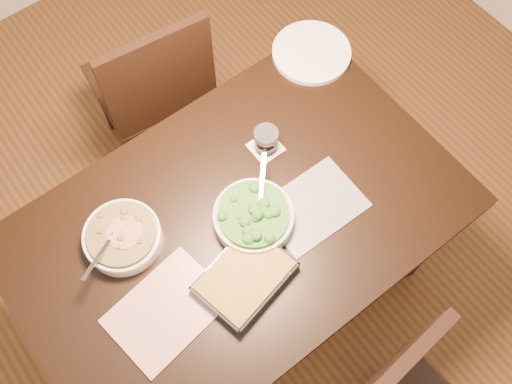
{
  "coord_description": "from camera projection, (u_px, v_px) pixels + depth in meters",
  "views": [
    {
      "loc": [
        -0.38,
        -0.58,
        2.39
      ],
      "look_at": [
        0.09,
        0.02,
        0.8
      ],
      "focal_mm": 40.0,
      "sensor_mm": 36.0,
      "label": 1
    }
  ],
  "objects": [
    {
      "name": "magazine_a",
      "position": [
        167.0,
        310.0,
        1.65
      ],
      "size": [
        0.35,
        0.28,
        0.01
      ],
      "primitive_type": "cube",
      "rotation": [
        0.0,
        0.0,
        0.14
      ],
      "color": "#A2302E",
      "rests_on": "table"
    },
    {
      "name": "dinner_plate",
      "position": [
        311.0,
        52.0,
        2.05
      ],
      "size": [
        0.28,
        0.28,
        0.02
      ],
      "primitive_type": "cylinder",
      "color": "silver",
      "rests_on": "table"
    },
    {
      "name": "ground",
      "position": [
        243.0,
        287.0,
        2.46
      ],
      "size": [
        4.0,
        4.0,
        0.0
      ],
      "primitive_type": "plane",
      "color": "#4A2915",
      "rests_on": "ground"
    },
    {
      "name": "magazine_b",
      "position": [
        313.0,
        206.0,
        1.8
      ],
      "size": [
        0.31,
        0.22,
        0.01
      ],
      "primitive_type": "cube",
      "rotation": [
        0.0,
        0.0,
        -0.02
      ],
      "color": "#26272E",
      "rests_on": "table"
    },
    {
      "name": "wine_tumbler",
      "position": [
        266.0,
        140.0,
        1.85
      ],
      "size": [
        0.08,
        0.08,
        0.09
      ],
      "color": "black",
      "rests_on": "coaster"
    },
    {
      "name": "coaster",
      "position": [
        266.0,
        147.0,
        1.89
      ],
      "size": [
        0.1,
        0.1,
        0.0
      ],
      "primitive_type": "cube",
      "color": "white",
      "rests_on": "table"
    },
    {
      "name": "baking_dish",
      "position": [
        245.0,
        277.0,
        1.68
      ],
      "size": [
        0.3,
        0.25,
        0.05
      ],
      "rotation": [
        0.0,
        0.0,
        0.2
      ],
      "color": "silver",
      "rests_on": "table"
    },
    {
      "name": "broccoli_bowl",
      "position": [
        254.0,
        217.0,
        1.75
      ],
      "size": [
        0.25,
        0.25,
        0.1
      ],
      "color": "silver",
      "rests_on": "table"
    },
    {
      "name": "table",
      "position": [
        239.0,
        231.0,
        1.87
      ],
      "size": [
        1.4,
        0.9,
        0.75
      ],
      "color": "black",
      "rests_on": "ground"
    },
    {
      "name": "stew_bowl",
      "position": [
        123.0,
        237.0,
        1.72
      ],
      "size": [
        0.25,
        0.24,
        0.09
      ],
      "color": "silver",
      "rests_on": "table"
    },
    {
      "name": "chair_far",
      "position": [
        154.0,
        87.0,
        2.29
      ],
      "size": [
        0.48,
        0.48,
        0.91
      ],
      "rotation": [
        0.0,
        0.0,
        3.02
      ],
      "color": "black",
      "rests_on": "ground"
    }
  ]
}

